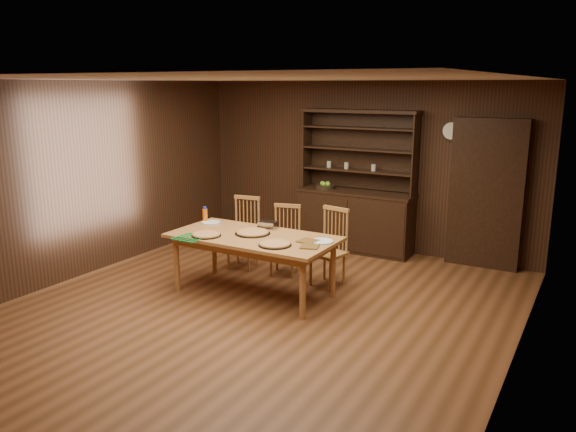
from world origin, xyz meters
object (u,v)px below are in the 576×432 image
Objects in this scene: china_hutch at (355,213)px; juice_bottle at (205,215)px; chair_left at (245,230)px; chair_center at (286,237)px; chair_right at (331,244)px; dining_table at (253,241)px.

juice_bottle is (-1.27, -2.13, 0.25)m from china_hutch.
china_hutch is 2.16× the size of chair_left.
chair_center is 4.65× the size of juice_bottle.
chair_center is 0.73m from chair_right.
china_hutch is 2.15× the size of chair_right.
dining_table is at bearing -16.16° from juice_bottle.
chair_center is at bearing 93.62° from dining_table.
chair_center is at bearing -104.04° from china_hutch.
dining_table is 1.13m from chair_left.
juice_bottle is at bearing -120.73° from china_hutch.
china_hutch is 1.56m from chair_center.
chair_right reaches higher than chair_left.
china_hutch is at bearing 59.27° from juice_bottle.
chair_center is (-0.38, -1.51, -0.09)m from china_hutch.
china_hutch is 2.43m from dining_table.
dining_table is at bearing -100.80° from chair_center.
dining_table is at bearing -118.83° from chair_right.
chair_left reaches higher than dining_table.
china_hutch is at bearing 47.34° from chair_left.
juice_bottle is (-0.89, -0.62, 0.34)m from chair_center.
chair_center is 0.95× the size of chair_right.
chair_left is 1.05× the size of chair_center.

